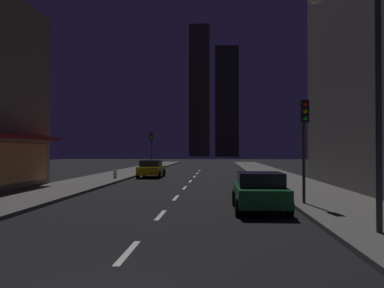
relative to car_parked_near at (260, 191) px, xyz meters
name	(u,v)px	position (x,y,z in m)	size (l,w,h in m)	color
ground_plane	(196,175)	(-3.60, 22.21, -0.79)	(78.00, 136.00, 0.10)	black
sidewalk_right	(272,174)	(3.40, 22.21, -0.67)	(4.00, 76.00, 0.15)	#605E59
sidewalk_left	(122,174)	(-10.60, 22.21, -0.67)	(4.00, 76.00, 0.15)	#605E59
lane_marking_center	(185,188)	(-3.60, 9.01, -0.73)	(0.16, 43.80, 0.01)	silver
skyscraper_distant_tall	(200,91)	(-8.57, 142.53, 24.81)	(7.83, 7.58, 51.11)	#3F3C2F
skyscraper_distant_mid	(227,102)	(1.77, 130.95, 18.96)	(8.34, 8.16, 39.40)	#343127
car_parked_near	(260,191)	(0.00, 0.00, 0.00)	(1.98, 4.24, 1.45)	#1E722D
car_parked_far	(151,169)	(-7.20, 18.43, 0.00)	(1.98, 4.24, 1.45)	gold
fire_hydrant_far_left	(115,174)	(-9.50, 15.25, -0.29)	(0.42, 0.30, 0.65)	#B2B2B2
traffic_light_near_right	(304,128)	(1.90, 1.01, 2.45)	(0.32, 0.48, 4.20)	#2D2D2D
traffic_light_far_left	(151,142)	(-9.10, 29.94, 2.45)	(0.32, 0.48, 4.20)	#2D2D2D
street_lamp_right	(346,45)	(1.78, -4.70, 4.33)	(1.96, 0.56, 6.58)	#38383D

